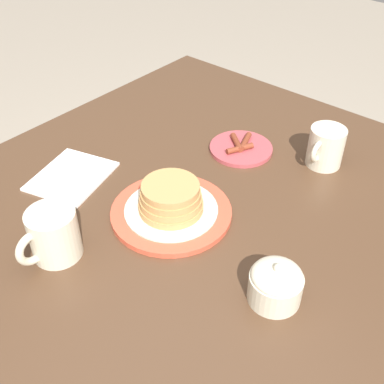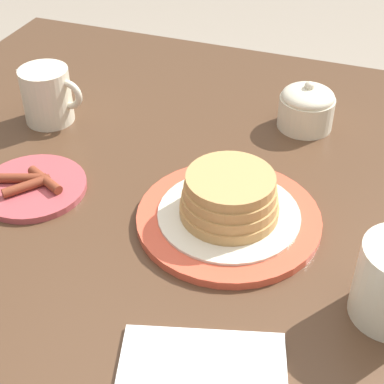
# 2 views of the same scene
# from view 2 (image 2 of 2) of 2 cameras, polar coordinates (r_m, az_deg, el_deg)

# --- Properties ---
(dining_table) EXTENTS (1.25, 1.05, 0.74)m
(dining_table) POSITION_cam_2_polar(r_m,az_deg,el_deg) (0.89, 2.76, -7.48)
(dining_table) COLOR #4C3321
(dining_table) RESTS_ON ground_plane
(pancake_plate) EXTENTS (0.25, 0.25, 0.08)m
(pancake_plate) POSITION_cam_2_polar(r_m,az_deg,el_deg) (0.78, 3.63, -1.42)
(pancake_plate) COLOR #DB5138
(pancake_plate) RESTS_ON dining_table
(side_plate_bacon) EXTENTS (0.15, 0.15, 0.02)m
(side_plate_bacon) POSITION_cam_2_polar(r_m,az_deg,el_deg) (0.88, -15.17, 0.54)
(side_plate_bacon) COLOR #B2474C
(side_plate_bacon) RESTS_ON dining_table
(creamer_pitcher) EXTENTS (0.13, 0.08, 0.10)m
(creamer_pitcher) POSITION_cam_2_polar(r_m,az_deg,el_deg) (1.02, -13.95, 9.21)
(creamer_pitcher) COLOR beige
(creamer_pitcher) RESTS_ON dining_table
(sugar_bowl) EXTENTS (0.09, 0.09, 0.08)m
(sugar_bowl) POSITION_cam_2_polar(r_m,az_deg,el_deg) (1.00, 11.05, 8.12)
(sugar_bowl) COLOR beige
(sugar_bowl) RESTS_ON dining_table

